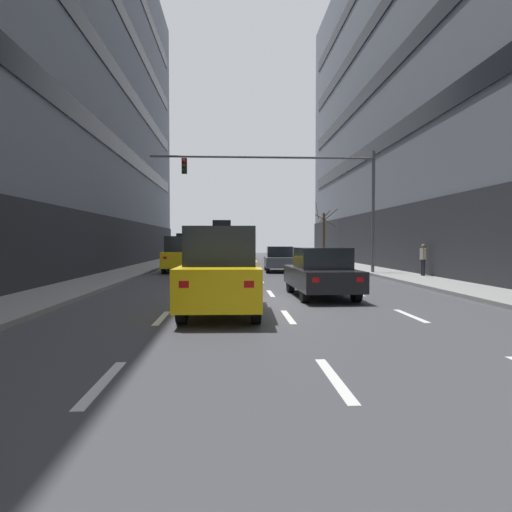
# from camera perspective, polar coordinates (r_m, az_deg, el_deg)

# --- Properties ---
(ground_plane) EXTENTS (120.00, 120.00, 0.00)m
(ground_plane) POSITION_cam_1_polar(r_m,az_deg,el_deg) (14.13, 2.57, -5.73)
(ground_plane) COLOR #424247
(sidewalk_left) EXTENTS (2.57, 80.00, 0.14)m
(sidewalk_left) POSITION_cam_1_polar(r_m,az_deg,el_deg) (15.31, -26.61, -5.07)
(sidewalk_left) COLOR gray
(sidewalk_left) RESTS_ON ground
(sidewalk_right) EXTENTS (2.57, 80.00, 0.14)m
(sidewalk_right) POSITION_cam_1_polar(r_m,az_deg,el_deg) (16.62, 29.26, -4.58)
(sidewalk_right) COLOR gray
(sidewalk_right) RESTS_ON ground
(lane_stripe_l1_s2) EXTENTS (0.16, 2.00, 0.01)m
(lane_stripe_l1_s2) POSITION_cam_1_polar(r_m,az_deg,el_deg) (6.45, -18.96, -15.01)
(lane_stripe_l1_s2) COLOR silver
(lane_stripe_l1_s2) RESTS_ON ground
(lane_stripe_l1_s3) EXTENTS (0.16, 2.00, 0.01)m
(lane_stripe_l1_s3) POSITION_cam_1_polar(r_m,az_deg,el_deg) (11.23, -11.91, -7.73)
(lane_stripe_l1_s3) COLOR silver
(lane_stripe_l1_s3) RESTS_ON ground
(lane_stripe_l1_s4) EXTENTS (0.16, 2.00, 0.01)m
(lane_stripe_l1_s4) POSITION_cam_1_polar(r_m,az_deg,el_deg) (16.14, -9.19, -4.79)
(lane_stripe_l1_s4) COLOR silver
(lane_stripe_l1_s4) RESTS_ON ground
(lane_stripe_l1_s5) EXTENTS (0.16, 2.00, 0.01)m
(lane_stripe_l1_s5) POSITION_cam_1_polar(r_m,az_deg,el_deg) (21.09, -7.75, -3.22)
(lane_stripe_l1_s5) COLOR silver
(lane_stripe_l1_s5) RESTS_ON ground
(lane_stripe_l1_s6) EXTENTS (0.16, 2.00, 0.01)m
(lane_stripe_l1_s6) POSITION_cam_1_polar(r_m,az_deg,el_deg) (26.06, -6.86, -2.25)
(lane_stripe_l1_s6) COLOR silver
(lane_stripe_l1_s6) RESTS_ON ground
(lane_stripe_l1_s7) EXTENTS (0.16, 2.00, 0.01)m
(lane_stripe_l1_s7) POSITION_cam_1_polar(r_m,az_deg,el_deg) (31.04, -6.26, -1.59)
(lane_stripe_l1_s7) COLOR silver
(lane_stripe_l1_s7) RESTS_ON ground
(lane_stripe_l1_s8) EXTENTS (0.16, 2.00, 0.01)m
(lane_stripe_l1_s8) POSITION_cam_1_polar(r_m,az_deg,el_deg) (36.03, -5.82, -1.11)
(lane_stripe_l1_s8) COLOR silver
(lane_stripe_l1_s8) RESTS_ON ground
(lane_stripe_l1_s9) EXTENTS (0.16, 2.00, 0.01)m
(lane_stripe_l1_s9) POSITION_cam_1_polar(r_m,az_deg,el_deg) (41.02, -5.49, -0.75)
(lane_stripe_l1_s9) COLOR silver
(lane_stripe_l1_s9) RESTS_ON ground
(lane_stripe_l1_s10) EXTENTS (0.16, 2.00, 0.01)m
(lane_stripe_l1_s10) POSITION_cam_1_polar(r_m,az_deg,el_deg) (46.01, -5.23, -0.47)
(lane_stripe_l1_s10) COLOR silver
(lane_stripe_l1_s10) RESTS_ON ground
(lane_stripe_l2_s2) EXTENTS (0.16, 2.00, 0.01)m
(lane_stripe_l2_s2) POSITION_cam_1_polar(r_m,az_deg,el_deg) (6.38, 9.97, -15.14)
(lane_stripe_l2_s2) COLOR silver
(lane_stripe_l2_s2) RESTS_ON ground
(lane_stripe_l2_s3) EXTENTS (0.16, 2.00, 0.01)m
(lane_stripe_l2_s3) POSITION_cam_1_polar(r_m,az_deg,el_deg) (11.18, 4.11, -7.73)
(lane_stripe_l2_s3) COLOR silver
(lane_stripe_l2_s3) RESTS_ON ground
(lane_stripe_l2_s4) EXTENTS (0.16, 2.00, 0.01)m
(lane_stripe_l2_s4) POSITION_cam_1_polar(r_m,az_deg,el_deg) (16.11, 1.87, -4.78)
(lane_stripe_l2_s4) COLOR silver
(lane_stripe_l2_s4) RESTS_ON ground
(lane_stripe_l2_s5) EXTENTS (0.16, 2.00, 0.01)m
(lane_stripe_l2_s5) POSITION_cam_1_polar(r_m,az_deg,el_deg) (21.07, 0.68, -3.21)
(lane_stripe_l2_s5) COLOR silver
(lane_stripe_l2_s5) RESTS_ON ground
(lane_stripe_l2_s6) EXTENTS (0.16, 2.00, 0.01)m
(lane_stripe_l2_s6) POSITION_cam_1_polar(r_m,az_deg,el_deg) (26.04, -0.04, -2.24)
(lane_stripe_l2_s6) COLOR silver
(lane_stripe_l2_s6) RESTS_ON ground
(lane_stripe_l2_s7) EXTENTS (0.16, 2.00, 0.01)m
(lane_stripe_l2_s7) POSITION_cam_1_polar(r_m,az_deg,el_deg) (31.03, -0.54, -1.58)
(lane_stripe_l2_s7) COLOR silver
(lane_stripe_l2_s7) RESTS_ON ground
(lane_stripe_l2_s8) EXTENTS (0.16, 2.00, 0.01)m
(lane_stripe_l2_s8) POSITION_cam_1_polar(r_m,az_deg,el_deg) (36.01, -0.90, -1.10)
(lane_stripe_l2_s8) COLOR silver
(lane_stripe_l2_s8) RESTS_ON ground
(lane_stripe_l2_s9) EXTENTS (0.16, 2.00, 0.01)m
(lane_stripe_l2_s9) POSITION_cam_1_polar(r_m,az_deg,el_deg) (41.00, -1.17, -0.74)
(lane_stripe_l2_s9) COLOR silver
(lane_stripe_l2_s9) RESTS_ON ground
(lane_stripe_l2_s10) EXTENTS (0.16, 2.00, 0.01)m
(lane_stripe_l2_s10) POSITION_cam_1_polar(r_m,az_deg,el_deg) (46.00, -1.38, -0.46)
(lane_stripe_l2_s10) COLOR silver
(lane_stripe_l2_s10) RESTS_ON ground
(lane_stripe_l3_s3) EXTENTS (0.16, 2.00, 0.01)m
(lane_stripe_l3_s3) POSITION_cam_1_polar(r_m,az_deg,el_deg) (11.97, 19.10, -7.19)
(lane_stripe_l3_s3) COLOR silver
(lane_stripe_l3_s3) RESTS_ON ground
(lane_stripe_l3_s4) EXTENTS (0.16, 2.00, 0.01)m
(lane_stripe_l3_s4) POSITION_cam_1_polar(r_m,az_deg,el_deg) (16.66, 12.57, -4.60)
(lane_stripe_l3_s4) COLOR silver
(lane_stripe_l3_s4) RESTS_ON ground
(lane_stripe_l3_s5) EXTENTS (0.16, 2.00, 0.01)m
(lane_stripe_l3_s5) POSITION_cam_1_polar(r_m,az_deg,el_deg) (21.49, 8.96, -3.13)
(lane_stripe_l3_s5) COLOR silver
(lane_stripe_l3_s5) RESTS_ON ground
(lane_stripe_l3_s6) EXTENTS (0.16, 2.00, 0.01)m
(lane_stripe_l3_s6) POSITION_cam_1_polar(r_m,az_deg,el_deg) (26.39, 6.69, -2.20)
(lane_stripe_l3_s6) COLOR silver
(lane_stripe_l3_s6) RESTS_ON ground
(lane_stripe_l3_s7) EXTENTS (0.16, 2.00, 0.01)m
(lane_stripe_l3_s7) POSITION_cam_1_polar(r_m,az_deg,el_deg) (31.32, 5.13, -1.56)
(lane_stripe_l3_s7) COLOR silver
(lane_stripe_l3_s7) RESTS_ON ground
(lane_stripe_l3_s8) EXTENTS (0.16, 2.00, 0.01)m
(lane_stripe_l3_s8) POSITION_cam_1_polar(r_m,az_deg,el_deg) (36.27, 4.00, -1.09)
(lane_stripe_l3_s8) COLOR silver
(lane_stripe_l3_s8) RESTS_ON ground
(lane_stripe_l3_s9) EXTENTS (0.16, 2.00, 0.01)m
(lane_stripe_l3_s9) POSITION_cam_1_polar(r_m,az_deg,el_deg) (41.23, 3.14, -0.73)
(lane_stripe_l3_s9) COLOR silver
(lane_stripe_l3_s9) RESTS_ON ground
(lane_stripe_l3_s10) EXTENTS (0.16, 2.00, 0.01)m
(lane_stripe_l3_s10) POSITION_cam_1_polar(r_m,az_deg,el_deg) (46.19, 2.46, -0.45)
(lane_stripe_l3_s10) COLOR silver
(lane_stripe_l3_s10) RESTS_ON ground
(car_driving_0) EXTENTS (1.98, 4.48, 1.66)m
(car_driving_0) POSITION_cam_1_polar(r_m,az_deg,el_deg) (15.15, 8.28, -2.12)
(car_driving_0) COLOR black
(car_driving_0) RESTS_ON ground
(taxi_driving_1) EXTENTS (1.93, 4.35, 1.79)m
(taxi_driving_1) POSITION_cam_1_polar(r_m,az_deg,el_deg) (28.87, -3.72, -0.27)
(taxi_driving_1) COLOR black
(taxi_driving_1) RESTS_ON ground
(taxi_driving_2) EXTENTS (2.01, 4.55, 2.36)m
(taxi_driving_2) POSITION_cam_1_polar(r_m,az_deg,el_deg) (27.68, -9.64, 0.22)
(taxi_driving_2) COLOR black
(taxi_driving_2) RESTS_ON ground
(taxi_driving_3) EXTENTS (2.04, 4.65, 2.41)m
(taxi_driving_3) POSITION_cam_1_polar(r_m,az_deg,el_deg) (11.56, -4.37, -1.90)
(taxi_driving_3) COLOR black
(taxi_driving_3) RESTS_ON ground
(car_driving_4) EXTENTS (1.91, 4.24, 1.56)m
(car_driving_4) POSITION_cam_1_polar(r_m,az_deg,el_deg) (27.68, 2.97, -0.41)
(car_driving_4) COLOR black
(car_driving_4) RESTS_ON ground
(traffic_signal_0) EXTENTS (12.53, 0.35, 6.82)m
(traffic_signal_0) POSITION_cam_1_polar(r_m,az_deg,el_deg) (25.41, 6.09, 9.07)
(traffic_signal_0) COLOR #4C4C51
(traffic_signal_0) RESTS_ON sidewalk_right
(street_tree_0) EXTENTS (2.23, 2.25, 5.53)m
(street_tree_0) POSITION_cam_1_polar(r_m,az_deg,el_deg) (42.34, 8.63, 2.84)
(street_tree_0) COLOR #4C3823
(street_tree_0) RESTS_ON sidewalk_right
(pedestrian_1) EXTENTS (0.21, 0.53, 1.61)m
(pedestrian_1) POSITION_cam_1_polar(r_m,az_deg,el_deg) (24.04, 20.52, -0.17)
(pedestrian_1) COLOR black
(pedestrian_1) RESTS_ON sidewalk_right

